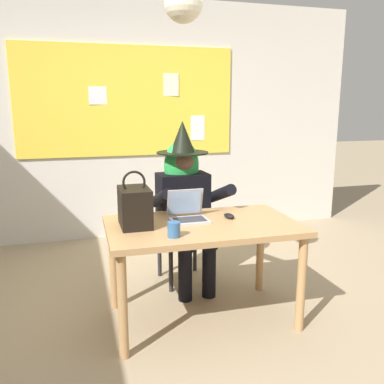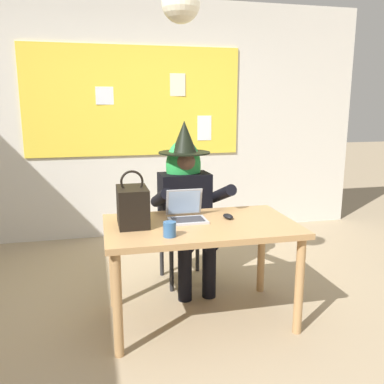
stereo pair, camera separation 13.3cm
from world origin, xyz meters
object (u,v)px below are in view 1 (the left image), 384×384
at_px(desk_main, 203,236).
at_px(chair_at_desk, 180,224).
at_px(handbag, 135,206).
at_px(coffee_mug, 174,230).
at_px(laptop, 188,213).
at_px(computer_mouse, 229,216).
at_px(person_costumed, 185,196).

distance_m(desk_main, chair_at_desk, 0.76).
bearing_deg(handbag, coffee_mug, -57.06).
xyz_separation_m(laptop, handbag, (-0.38, -0.05, 0.09)).
relative_size(desk_main, handbag, 3.50).
distance_m(laptop, handbag, 0.39).
height_order(laptop, computer_mouse, laptop).
xyz_separation_m(person_costumed, handbag, (-0.50, -0.56, 0.08)).
bearing_deg(handbag, computer_mouse, -0.07).
distance_m(handbag, coffee_mug, 0.37).
distance_m(person_costumed, handbag, 0.75).
bearing_deg(chair_at_desk, person_costumed, -0.23).
distance_m(laptop, computer_mouse, 0.30).
distance_m(laptop, coffee_mug, 0.40).
bearing_deg(chair_at_desk, coffee_mug, -21.00).
relative_size(laptop, coffee_mug, 2.77).
xyz_separation_m(computer_mouse, coffee_mug, (-0.48, -0.30, 0.03)).
relative_size(person_costumed, handbag, 3.68).
height_order(chair_at_desk, laptop, laptop).
bearing_deg(laptop, person_costumed, 77.45).
relative_size(computer_mouse, coffee_mug, 1.09).
bearing_deg(desk_main, coffee_mug, -138.04).
height_order(person_costumed, coffee_mug, person_costumed).
bearing_deg(person_costumed, desk_main, -6.28).
distance_m(chair_at_desk, coffee_mug, 1.06).
bearing_deg(chair_at_desk, desk_main, -6.92).
bearing_deg(person_costumed, handbag, -44.26).
relative_size(laptop, computer_mouse, 2.53).
bearing_deg(coffee_mug, desk_main, 41.96).
height_order(person_costumed, laptop, person_costumed).
bearing_deg(handbag, person_costumed, 48.30).
bearing_deg(coffee_mug, person_costumed, 70.78).
xyz_separation_m(person_costumed, laptop, (-0.12, -0.51, -0.01)).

